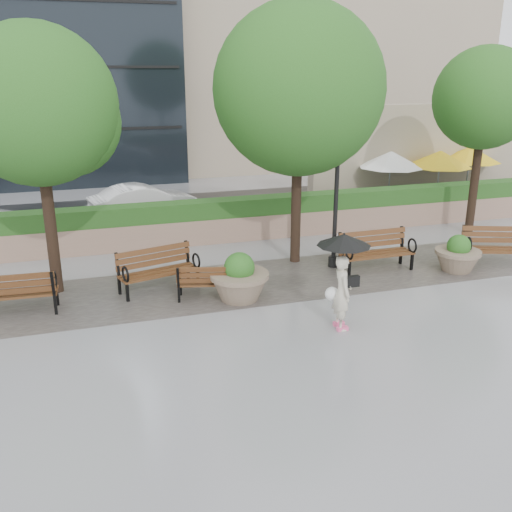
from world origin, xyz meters
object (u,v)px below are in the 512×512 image
object	(u,v)px
bench_4	(500,255)
planter_left	(239,282)
bench_3	(376,259)
planter_right	(458,257)
bench_1	(159,278)
pedestrian	(343,272)
lamppost	(336,200)
bench_0	(13,302)
car_right	(144,202)
bench_2	(212,288)

from	to	relation	value
bench_4	planter_left	world-z (taller)	planter_left
bench_3	planter_right	size ratio (longest dim) A/B	1.66
bench_1	pedestrian	world-z (taller)	pedestrian
bench_3	lamppost	xyz separation A→B (m)	(-0.99, 0.64, 1.59)
bench_0	car_right	size ratio (longest dim) A/B	0.50
bench_4	planter_left	distance (m)	7.68
bench_2	planter_right	world-z (taller)	planter_right
lamppost	bench_3	bearing A→B (deg)	-32.98
bench_0	planter_left	size ratio (longest dim) A/B	1.39
planter_left	car_right	bearing A→B (deg)	98.41
car_right	planter_left	bearing A→B (deg)	175.83
car_right	bench_2	bearing A→B (deg)	171.87
bench_2	bench_3	distance (m)	4.83
bench_0	pedestrian	xyz separation A→B (m)	(6.80, -2.85, 0.96)
bench_0	pedestrian	world-z (taller)	pedestrian
bench_3	bench_0	bearing A→B (deg)	-179.87
car_right	pedestrian	size ratio (longest dim) A/B	1.88
bench_0	pedestrian	distance (m)	7.44
bench_0	lamppost	xyz separation A→B (m)	(8.32, 0.82, 1.61)
car_right	bench_3	bearing A→B (deg)	-157.16
bench_1	pedestrian	distance (m)	4.88
planter_right	lamppost	world-z (taller)	lamppost
bench_1	car_right	distance (m)	7.35
planter_left	car_right	world-z (taller)	car_right
bench_4	bench_1	bearing A→B (deg)	-166.23
car_right	pedestrian	distance (m)	11.08
bench_0	planter_right	xyz separation A→B (m)	(11.44, -0.51, 0.10)
bench_2	bench_4	world-z (taller)	bench_4
bench_3	car_right	distance (m)	9.37
bench_0	car_right	distance (m)	8.74
bench_3	pedestrian	size ratio (longest dim) A/B	0.98
bench_0	planter_right	distance (m)	11.46
planter_right	pedestrian	xyz separation A→B (m)	(-4.64, -2.34, 0.87)
pedestrian	bench_2	bearing A→B (deg)	50.98
bench_2	bench_4	bearing A→B (deg)	-165.54
car_right	pedestrian	world-z (taller)	pedestrian
planter_right	car_right	distance (m)	11.25
pedestrian	bench_4	bearing A→B (deg)	-61.49
bench_0	planter_left	bearing A→B (deg)	175.19
bench_2	planter_left	xyz separation A→B (m)	(0.62, -0.25, 0.20)
bench_2	bench_3	xyz separation A→B (m)	(4.79, 0.63, 0.06)
bench_0	bench_4	distance (m)	12.83
bench_4	bench_2	bearing A→B (deg)	-160.62
car_right	bench_0	bearing A→B (deg)	141.01
bench_3	pedestrian	world-z (taller)	pedestrian
bench_0	bench_3	xyz separation A→B (m)	(9.31, 0.18, 0.01)
planter_left	bench_3	bearing A→B (deg)	12.00
bench_2	planter_right	size ratio (longest dim) A/B	1.43
lamppost	bench_2	bearing A→B (deg)	-161.45
bench_3	bench_4	xyz separation A→B (m)	(3.51, -0.72, 0.00)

